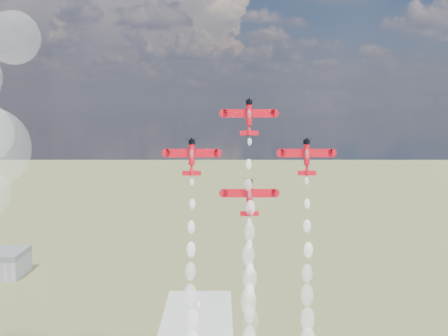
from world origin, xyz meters
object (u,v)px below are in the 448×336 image
at_px(plane_lead, 249,117).
at_px(plane_slot, 249,197).
at_px(plane_left, 192,156).
at_px(plane_right, 307,156).

xyz_separation_m(plane_lead, plane_slot, (0.00, -3.62, -18.77)).
xyz_separation_m(plane_left, plane_slot, (13.65, -1.81, -9.39)).
bearing_deg(plane_left, plane_right, 0.00).
distance_m(plane_left, plane_right, 27.31).
xyz_separation_m(plane_left, plane_right, (27.31, 0.00, 0.00)).
distance_m(plane_left, plane_slot, 16.67).
height_order(plane_lead, plane_slot, plane_lead).
bearing_deg(plane_right, plane_slot, -172.46).
height_order(plane_lead, plane_left, plane_lead).
bearing_deg(plane_slot, plane_left, 172.46).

